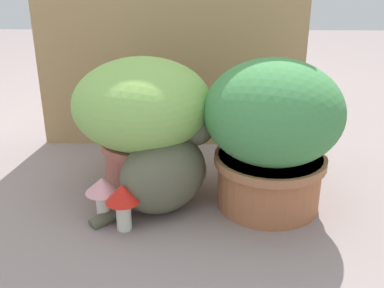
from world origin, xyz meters
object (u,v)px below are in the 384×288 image
Objects in this scene: grass_planter at (143,117)px; mushroom_ornament_pink at (103,191)px; leafy_planter at (272,130)px; cat at (169,169)px; mushroom_ornament_red at (123,199)px.

grass_planter is 0.24m from mushroom_ornament_pink.
cat is (-0.28, -0.03, -0.10)m from leafy_planter.
grass_planter is 3.21× the size of mushroom_ornament_pink.
mushroom_ornament_pink is (-0.17, -0.07, -0.03)m from cat.
leafy_planter is 1.16× the size of cat.
mushroom_ornament_pink is at bearing -158.68° from cat.
leafy_planter reaches higher than grass_planter.
cat is at bearing 21.32° from mushroom_ornament_pink.
leafy_planter is 0.48m from mushroom_ornament_pink.
cat is 0.19m from mushroom_ornament_pink.
cat is 2.79× the size of mushroom_ornament_red.
mushroom_ornament_red is (-0.11, -0.11, -0.03)m from cat.
cat is (0.08, -0.09, -0.12)m from grass_planter.
grass_planter is 0.17m from cat.
mushroom_ornament_pink is at bearing 143.28° from mushroom_ornament_red.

